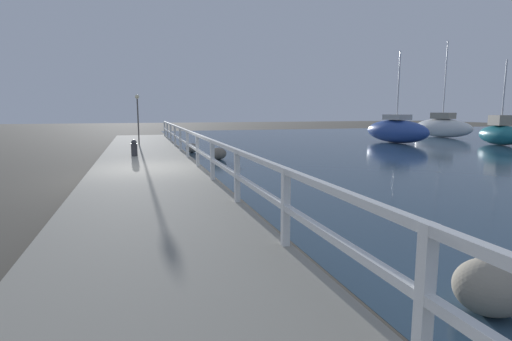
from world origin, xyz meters
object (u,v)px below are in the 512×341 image
Objects in this scene: mooring_bollard at (134,148)px; sailboat_white at (442,127)px; dock_lamp at (138,110)px; sailboat_teal at (500,133)px; sailboat_blue at (396,131)px.

sailboat_white is at bearing 23.02° from mooring_bollard.
dock_lamp is 0.51× the size of sailboat_teal.
sailboat_white is (23.68, 10.06, 0.18)m from mooring_bollard.
sailboat_teal reaches higher than mooring_bollard.
dock_lamp is 0.35× the size of sailboat_white.
sailboat_blue reaches higher than mooring_bollard.
sailboat_blue is at bearing 2.58° from dock_lamp.
mooring_bollard is 0.25× the size of dock_lamp.
mooring_bollard is 5.68m from dock_lamp.
mooring_bollard is 25.73m from sailboat_white.
sailboat_white reaches higher than mooring_bollard.
mooring_bollard is 0.11× the size of sailboat_blue.
mooring_bollard is at bearing -167.09° from sailboat_blue.
sailboat_white is (7.05, 3.84, 0.02)m from sailboat_blue.
sailboat_white reaches higher than sailboat_blue.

